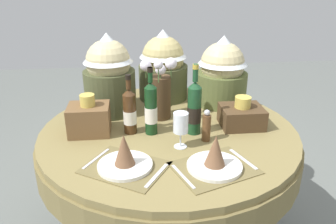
% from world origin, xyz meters
% --- Properties ---
extents(dining_table, '(1.40, 1.40, 0.74)m').
position_xyz_m(dining_table, '(0.00, 0.00, 0.62)').
color(dining_table, olive).
rests_on(dining_table, ground).
extents(place_setting_left, '(0.43, 0.40, 0.16)m').
position_xyz_m(place_setting_left, '(-0.23, -0.37, 0.79)').
color(place_setting_left, brown).
rests_on(place_setting_left, dining_table).
extents(place_setting_right, '(0.41, 0.36, 0.16)m').
position_xyz_m(place_setting_right, '(0.15, -0.42, 0.79)').
color(place_setting_right, brown).
rests_on(place_setting_right, dining_table).
extents(flower_vase, '(0.20, 0.19, 0.37)m').
position_xyz_m(flower_vase, '(-0.04, 0.14, 0.90)').
color(flower_vase, '#47331E').
rests_on(flower_vase, dining_table).
extents(wine_bottle_left, '(0.07, 0.07, 0.32)m').
position_xyz_m(wine_bottle_left, '(-0.21, -0.03, 0.86)').
color(wine_bottle_left, '#422814').
rests_on(wine_bottle_left, dining_table).
extents(wine_bottle_centre, '(0.07, 0.07, 0.37)m').
position_xyz_m(wine_bottle_centre, '(0.13, -0.07, 0.88)').
color(wine_bottle_centre, '#194223').
rests_on(wine_bottle_centre, dining_table).
extents(wine_bottle_right, '(0.07, 0.07, 0.36)m').
position_xyz_m(wine_bottle_right, '(-0.10, -0.05, 0.88)').
color(wine_bottle_right, '#143819').
rests_on(wine_bottle_right, dining_table).
extents(wine_glass_right, '(0.07, 0.07, 0.18)m').
position_xyz_m(wine_glass_right, '(0.03, -0.21, 0.86)').
color(wine_glass_right, silver).
rests_on(wine_glass_right, dining_table).
extents(pepper_mill, '(0.04, 0.04, 0.17)m').
position_xyz_m(pepper_mill, '(0.17, -0.16, 0.82)').
color(pepper_mill, brown).
rests_on(pepper_mill, dining_table).
extents(gift_tub_back_left, '(0.30, 0.30, 0.47)m').
position_xyz_m(gift_tub_back_left, '(-0.32, 0.27, 0.99)').
color(gift_tub_back_left, '#474C2D').
rests_on(gift_tub_back_left, dining_table).
extents(gift_tub_back_centre, '(0.32, 0.32, 0.45)m').
position_xyz_m(gift_tub_back_centre, '(0.01, 0.47, 0.98)').
color(gift_tub_back_centre, '#474C2D').
rests_on(gift_tub_back_centre, dining_table).
extents(gift_tub_back_right, '(0.32, 0.32, 0.43)m').
position_xyz_m(gift_tub_back_right, '(0.37, 0.34, 0.96)').
color(gift_tub_back_right, '#566033').
rests_on(gift_tub_back_right, dining_table).
extents(woven_basket_side_left, '(0.21, 0.17, 0.21)m').
position_xyz_m(woven_basket_side_left, '(-0.42, -0.01, 0.82)').
color(woven_basket_side_left, brown).
rests_on(woven_basket_side_left, dining_table).
extents(woven_basket_side_right, '(0.22, 0.19, 0.17)m').
position_xyz_m(woven_basket_side_right, '(0.40, -0.01, 0.80)').
color(woven_basket_side_right, '#47331E').
rests_on(woven_basket_side_right, dining_table).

